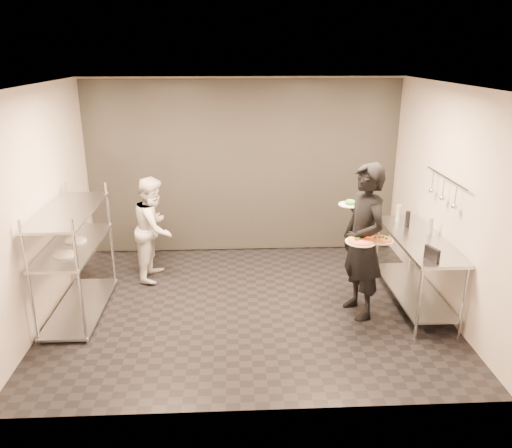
{
  "coord_description": "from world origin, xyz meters",
  "views": [
    {
      "loc": [
        -0.19,
        -5.81,
        3.18
      ],
      "look_at": [
        0.11,
        0.12,
        1.1
      ],
      "focal_mm": 35.0,
      "sensor_mm": 36.0,
      "label": 1
    }
  ],
  "objects_px": {
    "pizza_plate_near": "(361,241)",
    "pos_monitor": "(432,254)",
    "prep_counter": "(416,259)",
    "salad_plate": "(350,203)",
    "waiter": "(363,242)",
    "bottle_clear": "(430,226)",
    "pass_rack": "(75,255)",
    "bottle_green": "(398,214)",
    "chef": "(154,228)",
    "pizza_plate_far": "(381,239)",
    "bottle_dark": "(408,219)"
  },
  "relations": [
    {
      "from": "pizza_plate_far",
      "to": "bottle_green",
      "type": "height_order",
      "value": "bottle_green"
    },
    {
      "from": "prep_counter",
      "to": "pizza_plate_far",
      "type": "distance_m",
      "value": 0.89
    },
    {
      "from": "pass_rack",
      "to": "pos_monitor",
      "type": "bearing_deg",
      "value": -9.67
    },
    {
      "from": "waiter",
      "to": "salad_plate",
      "type": "bearing_deg",
      "value": -178.55
    },
    {
      "from": "bottle_clear",
      "to": "pizza_plate_far",
      "type": "bearing_deg",
      "value": -145.92
    },
    {
      "from": "prep_counter",
      "to": "pizza_plate_far",
      "type": "relative_size",
      "value": 6.06
    },
    {
      "from": "chef",
      "to": "pizza_plate_near",
      "type": "bearing_deg",
      "value": -111.68
    },
    {
      "from": "pizza_plate_near",
      "to": "bottle_dark",
      "type": "distance_m",
      "value": 1.24
    },
    {
      "from": "pos_monitor",
      "to": "waiter",
      "type": "bearing_deg",
      "value": 125.75
    },
    {
      "from": "waiter",
      "to": "pizza_plate_near",
      "type": "distance_m",
      "value": 0.28
    },
    {
      "from": "pass_rack",
      "to": "bottle_green",
      "type": "distance_m",
      "value": 4.31
    },
    {
      "from": "bottle_clear",
      "to": "bottle_dark",
      "type": "distance_m",
      "value": 0.36
    },
    {
      "from": "pass_rack",
      "to": "pizza_plate_near",
      "type": "height_order",
      "value": "pass_rack"
    },
    {
      "from": "salad_plate",
      "to": "pos_monitor",
      "type": "distance_m",
      "value": 1.18
    },
    {
      "from": "waiter",
      "to": "pizza_plate_near",
      "type": "bearing_deg",
      "value": -39.28
    },
    {
      "from": "pass_rack",
      "to": "bottle_green",
      "type": "bearing_deg",
      "value": 8.33
    },
    {
      "from": "waiter",
      "to": "salad_plate",
      "type": "xyz_separation_m",
      "value": [
        -0.11,
        0.33,
        0.39
      ]
    },
    {
      "from": "bottle_clear",
      "to": "waiter",
      "type": "bearing_deg",
      "value": -159.96
    },
    {
      "from": "prep_counter",
      "to": "salad_plate",
      "type": "distance_m",
      "value": 1.16
    },
    {
      "from": "bottle_dark",
      "to": "prep_counter",
      "type": "bearing_deg",
      "value": -87.79
    },
    {
      "from": "pos_monitor",
      "to": "bottle_clear",
      "type": "distance_m",
      "value": 0.88
    },
    {
      "from": "salad_plate",
      "to": "bottle_clear",
      "type": "height_order",
      "value": "salad_plate"
    },
    {
      "from": "pizza_plate_far",
      "to": "bottle_green",
      "type": "xyz_separation_m",
      "value": [
        0.56,
        1.06,
        -0.04
      ]
    },
    {
      "from": "pass_rack",
      "to": "prep_counter",
      "type": "xyz_separation_m",
      "value": [
        4.33,
        0.0,
        -0.14
      ]
    },
    {
      "from": "pass_rack",
      "to": "pizza_plate_far",
      "type": "bearing_deg",
      "value": -6.74
    },
    {
      "from": "chef",
      "to": "bottle_clear",
      "type": "bearing_deg",
      "value": -95.86
    },
    {
      "from": "pizza_plate_near",
      "to": "bottle_clear",
      "type": "relative_size",
      "value": 1.59
    },
    {
      "from": "bottle_clear",
      "to": "pass_rack",
      "type": "bearing_deg",
      "value": -178.56
    },
    {
      "from": "pass_rack",
      "to": "pos_monitor",
      "type": "relative_size",
      "value": 7.27
    },
    {
      "from": "pos_monitor",
      "to": "bottle_dark",
      "type": "bearing_deg",
      "value": 66.59
    },
    {
      "from": "pass_rack",
      "to": "pizza_plate_far",
      "type": "relative_size",
      "value": 5.39
    },
    {
      "from": "prep_counter",
      "to": "pizza_plate_near",
      "type": "height_order",
      "value": "pizza_plate_near"
    },
    {
      "from": "prep_counter",
      "to": "waiter",
      "type": "distance_m",
      "value": 0.89
    },
    {
      "from": "salad_plate",
      "to": "bottle_clear",
      "type": "distance_m",
      "value": 1.12
    },
    {
      "from": "bottle_clear",
      "to": "pos_monitor",
      "type": "bearing_deg",
      "value": -109.75
    },
    {
      "from": "chef",
      "to": "bottle_clear",
      "type": "relative_size",
      "value": 6.67
    },
    {
      "from": "prep_counter",
      "to": "bottle_green",
      "type": "xyz_separation_m",
      "value": [
        -0.07,
        0.62,
        0.42
      ]
    },
    {
      "from": "prep_counter",
      "to": "salad_plate",
      "type": "height_order",
      "value": "salad_plate"
    },
    {
      "from": "pass_rack",
      "to": "bottle_dark",
      "type": "bearing_deg",
      "value": 5.48
    },
    {
      "from": "waiter",
      "to": "pizza_plate_far",
      "type": "height_order",
      "value": "waiter"
    },
    {
      "from": "pizza_plate_near",
      "to": "salad_plate",
      "type": "height_order",
      "value": "salad_plate"
    },
    {
      "from": "pizza_plate_far",
      "to": "pos_monitor",
      "type": "xyz_separation_m",
      "value": [
        0.51,
        -0.28,
        -0.08
      ]
    },
    {
      "from": "bottle_green",
      "to": "pos_monitor",
      "type": "bearing_deg",
      "value": -92.02
    },
    {
      "from": "waiter",
      "to": "bottle_green",
      "type": "height_order",
      "value": "waiter"
    },
    {
      "from": "prep_counter",
      "to": "bottle_green",
      "type": "height_order",
      "value": "bottle_green"
    },
    {
      "from": "pos_monitor",
      "to": "bottle_clear",
      "type": "xyz_separation_m",
      "value": [
        0.3,
        0.83,
        0.03
      ]
    },
    {
      "from": "pizza_plate_near",
      "to": "pos_monitor",
      "type": "distance_m",
      "value": 0.8
    },
    {
      "from": "pass_rack",
      "to": "salad_plate",
      "type": "bearing_deg",
      "value": 1.63
    },
    {
      "from": "pass_rack",
      "to": "bottle_green",
      "type": "height_order",
      "value": "pass_rack"
    },
    {
      "from": "chef",
      "to": "pizza_plate_far",
      "type": "height_order",
      "value": "chef"
    }
  ]
}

